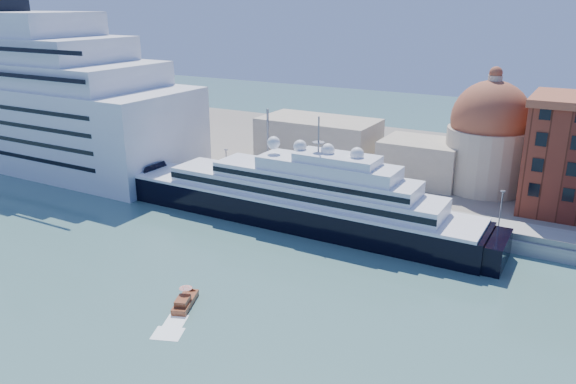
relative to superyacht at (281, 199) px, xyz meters
The scene contains 9 objects.
ground 25.86m from the superyacht, 64.54° to the right, with size 400.00×400.00×0.00m, color #396460.
quay 15.86m from the superyacht, 45.14° to the left, with size 180.00×10.00×2.50m, color gray.
land 53.26m from the superyacht, 78.11° to the left, with size 260.00×72.00×2.00m, color slate.
quay_fence 12.81m from the superyacht, 30.71° to the left, with size 180.00×0.10×1.20m, color slate.
superyacht is the anchor object (origin of this frame).
service_barge 21.56m from the superyacht, behind, with size 12.26×6.13×2.64m.
water_taxi 37.31m from the superyacht, 82.17° to the right, with size 4.41×6.90×3.11m.
church 39.34m from the superyacht, 63.46° to the left, with size 66.00×18.00×25.50m.
lamp_posts 10.85m from the superyacht, 100.50° to the left, with size 120.80×2.40×18.00m.
Camera 1 is at (43.11, -69.68, 42.37)m, focal length 35.00 mm.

